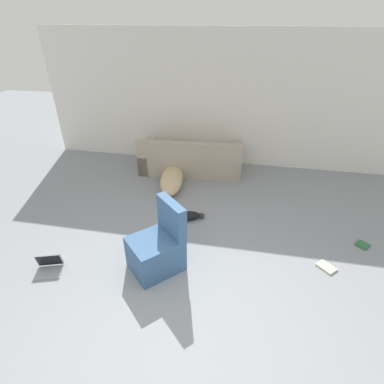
{
  "coord_description": "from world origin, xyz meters",
  "views": [
    {
      "loc": [
        0.5,
        -1.82,
        2.86
      ],
      "look_at": [
        -0.24,
        2.01,
        0.54
      ],
      "focal_mm": 28.0,
      "sensor_mm": 36.0,
      "label": 1
    }
  ],
  "objects_px": {
    "book_cream": "(326,267)",
    "laptop_open": "(49,266)",
    "cat": "(188,216)",
    "couch": "(191,160)",
    "side_chair": "(158,248)",
    "dog": "(172,178)",
    "book_green": "(362,245)"
  },
  "relations": [
    {
      "from": "book_cream",
      "to": "laptop_open",
      "type": "bearing_deg",
      "value": -168.59
    },
    {
      "from": "book_cream",
      "to": "cat",
      "type": "bearing_deg",
      "value": 160.31
    },
    {
      "from": "laptop_open",
      "to": "book_cream",
      "type": "xyz_separation_m",
      "value": [
        3.54,
        0.71,
        -0.06
      ]
    },
    {
      "from": "couch",
      "to": "cat",
      "type": "relative_size",
      "value": 3.58
    },
    {
      "from": "laptop_open",
      "to": "couch",
      "type": "bearing_deg",
      "value": 49.81
    },
    {
      "from": "book_cream",
      "to": "side_chair",
      "type": "relative_size",
      "value": 0.29
    },
    {
      "from": "dog",
      "to": "cat",
      "type": "distance_m",
      "value": 1.17
    },
    {
      "from": "couch",
      "to": "laptop_open",
      "type": "relative_size",
      "value": 5.51
    },
    {
      "from": "couch",
      "to": "book_cream",
      "type": "xyz_separation_m",
      "value": [
        2.28,
        -2.43,
        -0.25
      ]
    },
    {
      "from": "dog",
      "to": "side_chair",
      "type": "bearing_deg",
      "value": -179.53
    },
    {
      "from": "couch",
      "to": "cat",
      "type": "bearing_deg",
      "value": 95.95
    },
    {
      "from": "book_cream",
      "to": "side_chair",
      "type": "distance_m",
      "value": 2.21
    },
    {
      "from": "couch",
      "to": "dog",
      "type": "height_order",
      "value": "couch"
    },
    {
      "from": "dog",
      "to": "laptop_open",
      "type": "xyz_separation_m",
      "value": [
        -1.01,
        -2.47,
        -0.08
      ]
    },
    {
      "from": "couch",
      "to": "book_green",
      "type": "distance_m",
      "value": 3.44
    },
    {
      "from": "laptop_open",
      "to": "cat",
      "type": "bearing_deg",
      "value": 24.38
    },
    {
      "from": "cat",
      "to": "book_green",
      "type": "xyz_separation_m",
      "value": [
        2.59,
        -0.15,
        -0.05
      ]
    },
    {
      "from": "cat",
      "to": "book_cream",
      "type": "xyz_separation_m",
      "value": [
        2.0,
        -0.71,
        -0.05
      ]
    },
    {
      "from": "book_green",
      "to": "couch",
      "type": "bearing_deg",
      "value": 147.04
    },
    {
      "from": "laptop_open",
      "to": "side_chair",
      "type": "height_order",
      "value": "side_chair"
    },
    {
      "from": "couch",
      "to": "cat",
      "type": "xyz_separation_m",
      "value": [
        0.29,
        -1.71,
        -0.19
      ]
    },
    {
      "from": "laptop_open",
      "to": "side_chair",
      "type": "bearing_deg",
      "value": -4.73
    },
    {
      "from": "couch",
      "to": "side_chair",
      "type": "xyz_separation_m",
      "value": [
        0.12,
        -2.8,
        0.05
      ]
    },
    {
      "from": "laptop_open",
      "to": "book_green",
      "type": "xyz_separation_m",
      "value": [
        4.13,
        1.27,
        -0.06
      ]
    },
    {
      "from": "dog",
      "to": "cat",
      "type": "bearing_deg",
      "value": -162.26
    },
    {
      "from": "side_chair",
      "to": "dog",
      "type": "bearing_deg",
      "value": 144.39
    },
    {
      "from": "side_chair",
      "to": "book_green",
      "type": "bearing_deg",
      "value": 63.55
    },
    {
      "from": "side_chair",
      "to": "couch",
      "type": "bearing_deg",
      "value": 137.26
    },
    {
      "from": "dog",
      "to": "laptop_open",
      "type": "height_order",
      "value": "dog"
    },
    {
      "from": "couch",
      "to": "dog",
      "type": "distance_m",
      "value": 0.72
    },
    {
      "from": "couch",
      "to": "book_green",
      "type": "xyz_separation_m",
      "value": [
        2.88,
        -1.87,
        -0.25
      ]
    },
    {
      "from": "laptop_open",
      "to": "book_green",
      "type": "bearing_deg",
      "value": -1.29
    }
  ]
}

